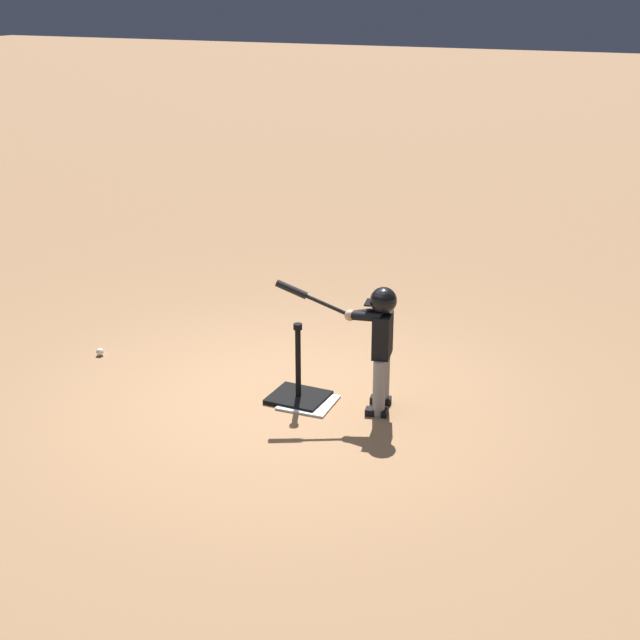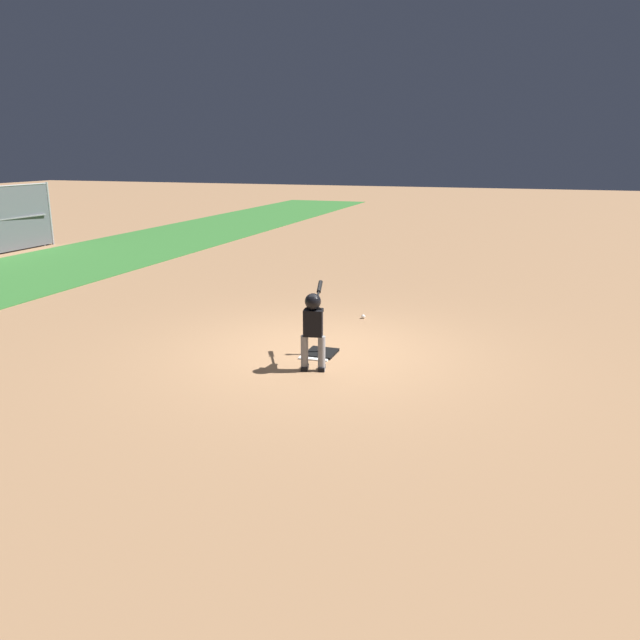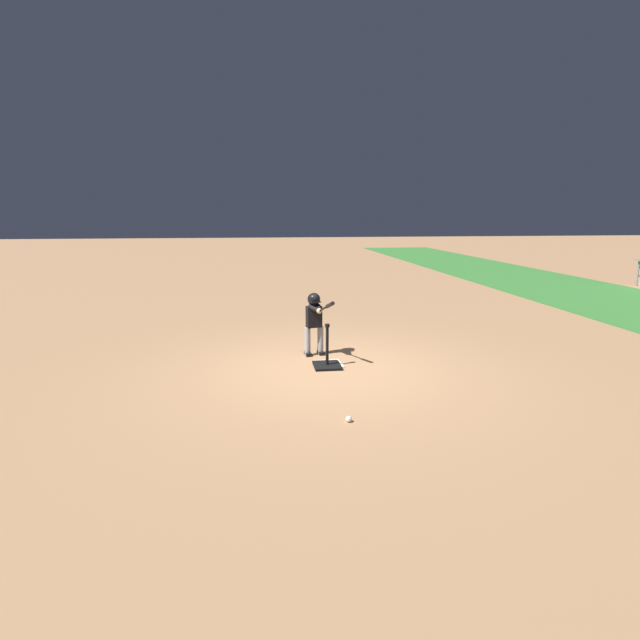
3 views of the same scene
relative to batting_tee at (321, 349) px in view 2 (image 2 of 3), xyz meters
name	(u,v)px [view 2 (image 2 of 3)]	position (x,y,z in m)	size (l,w,h in m)	color
ground_plane	(323,351)	(0.15, 0.02, -0.09)	(90.00, 90.00, 0.00)	#99704C
home_plate	(316,355)	(-0.11, 0.04, -0.08)	(0.44, 0.44, 0.02)	white
batting_tee	(321,349)	(0.00, 0.00, 0.00)	(0.48, 0.43, 0.71)	black
batter_child	(313,321)	(-0.69, -0.12, 0.61)	(1.02, 0.40, 1.11)	gray
baseball	(363,316)	(2.21, -0.07, -0.05)	(0.07, 0.07, 0.07)	white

